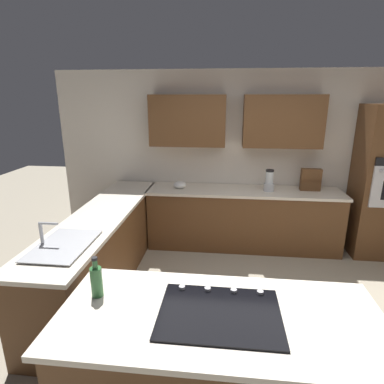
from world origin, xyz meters
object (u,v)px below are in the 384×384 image
Objects in this scene: mixing_bowl at (180,185)px; spice_rack at (311,180)px; sink_unit at (63,245)px; blender at (269,182)px; oil_bottle at (96,281)px; cooktop at (220,313)px.

spice_rack reaches higher than mixing_bowl.
blender reaches higher than sink_unit.
sink_unit is 2.18× the size of spice_rack.
mixing_bowl is 2.72m from oil_bottle.
cooktop is 3.17m from spice_rack.
blender is at bearing -102.70° from cooktop.
blender is 1.08× the size of oil_bottle.
oil_bottle is at bearing -6.88° from cooktop.
cooktop is 2.89m from blender.
blender is at bearing -135.63° from sink_unit.
spice_rack is at bearing -126.36° from oil_bottle.
oil_bottle is (1.47, 2.72, -0.02)m from blender.
mixing_bowl is at bearing -110.95° from sink_unit.
sink_unit is 3.69× the size of mixing_bowl.
blender is (-0.63, -2.82, 0.13)m from cooktop.
oil_bottle is (-0.61, 0.68, 0.10)m from sink_unit.
oil_bottle reaches higher than cooktop.
spice_rack is (-1.90, -0.09, 0.11)m from mixing_bowl.
spice_rack is (-2.68, -2.13, 0.14)m from sink_unit.
sink_unit is at bearing 44.37° from blender.
blender reaches higher than oil_bottle.
cooktop is 2.62× the size of oil_bottle.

